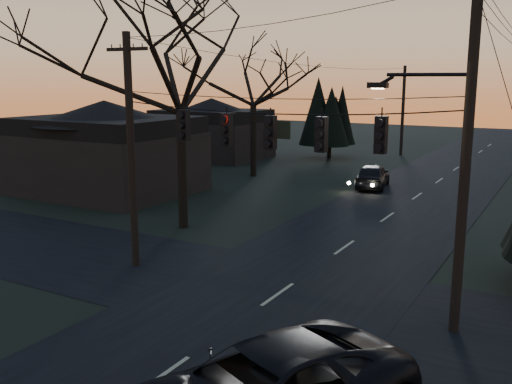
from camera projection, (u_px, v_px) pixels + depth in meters
The scene contains 12 objects.
main_road at pixel (375, 226), 27.03m from camera, with size 8.00×120.00×0.02m, color black.
cross_road at pixel (278, 294), 18.50m from camera, with size 60.00×7.00×0.02m, color black.
utility_pole_right at pixel (453, 331), 15.84m from camera, with size 5.00×0.30×10.00m, color black, non-canonical shape.
utility_pole_left at pixel (136, 265), 21.40m from camera, with size 1.80×0.30×8.50m, color black, non-canonical shape.
utility_pole_far_l at pixel (401, 155), 52.11m from camera, with size 0.30×0.30×8.00m, color black, non-canonical shape.
span_signal_assembly at pixel (272, 131), 17.58m from camera, with size 11.50×0.44×1.51m.
bare_tree_left at pixel (179, 65), 25.39m from camera, with size 10.42×10.42×10.68m.
bare_tree_dist at pixel (253, 76), 39.51m from camera, with size 7.35×7.35×10.05m.
evergreen_dist at pixel (330, 115), 49.58m from camera, with size 3.66×3.66×6.28m.
house_left_near at pixel (106, 147), 34.70m from camera, with size 10.00×8.00×5.60m.
house_left_far at pixel (212, 128), 49.84m from camera, with size 9.00×7.00×5.20m.
sedan_oncoming_a at pixel (373, 176), 36.36m from camera, with size 1.82×4.51×1.54m, color black.
Camera 1 is at (8.01, -5.56, 6.91)m, focal length 40.00 mm.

